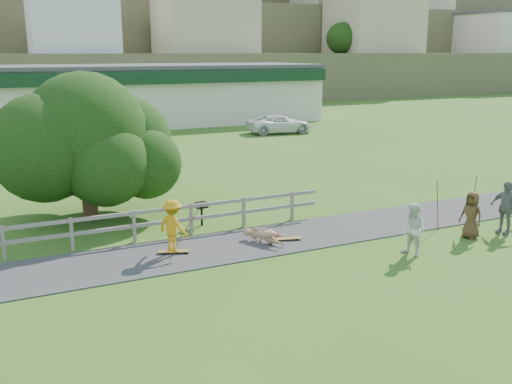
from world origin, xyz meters
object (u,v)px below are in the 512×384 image
skater_rider (173,229)px  car_silver (84,132)px  spectator_a (414,230)px  car_white (280,124)px  spectator_b (505,207)px  skater_fallen (264,236)px  tree (87,160)px  bbq (202,214)px  spectator_c (471,215)px

skater_rider → car_silver: skater_rider is taller
spectator_a → car_white: bearing=148.6°
spectator_b → car_silver: spectator_b is taller
skater_fallen → tree: bearing=99.8°
spectator_a → bbq: 7.56m
skater_rider → spectator_b: 11.44m
car_silver → bbq: (0.41, -22.76, -0.17)m
spectator_c → car_silver: spectator_c is taller
car_white → tree: bearing=140.9°
tree → car_silver: bearing=81.3°
spectator_a → spectator_c: bearing=88.4°
car_white → bbq: car_white is taller
tree → bbq: 4.81m
spectator_c → car_white: spectator_c is taller
spectator_c → car_white: bearing=154.0°
spectator_a → bbq: size_ratio=1.89×
skater_fallen → car_silver: car_silver is taller
spectator_a → skater_rider: bearing=-128.5°
car_silver → car_white: size_ratio=0.73×
skater_fallen → bbq: 3.05m
skater_rider → spectator_a: same height
spectator_a → tree: size_ratio=0.23×
spectator_c → car_white: (6.27, 25.64, -0.10)m
car_silver → spectator_a: bearing=-169.9°
spectator_a → car_white: size_ratio=0.33×
skater_rider → tree: size_ratio=0.23×
spectator_b → skater_fallen: bearing=-119.5°
skater_rider → spectator_c: (9.61, -2.79, -0.03)m
skater_fallen → car_silver: bearing=63.6°
skater_fallen → spectator_a: 4.76m
skater_rider → car_silver: bearing=-32.8°
spectator_c → car_silver: size_ratio=0.43×
tree → bbq: size_ratio=8.39×
car_silver → tree: (-3.07, -19.99, 1.65)m
car_white → tree: size_ratio=0.69×
car_white → spectator_c: bearing=172.1°
skater_fallen → tree: 7.53m
skater_rider → skater_fallen: (3.01, -0.32, -0.56)m
spectator_a → skater_fallen: bearing=-141.5°
car_white → tree: tree is taller
car_silver → car_white: (14.43, -2.41, 0.09)m
spectator_c → car_white: 26.40m
spectator_c → spectator_a: bearing=-92.0°
spectator_c → car_silver: bearing=-176.0°
spectator_b → bbq: bearing=-132.1°
car_white → bbq: bearing=151.2°
car_silver → bbq: car_silver is taller
tree → skater_rider: bearing=-72.9°
spectator_a → spectator_b: (4.41, 0.42, 0.09)m
car_silver → spectator_b: bearing=-161.3°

